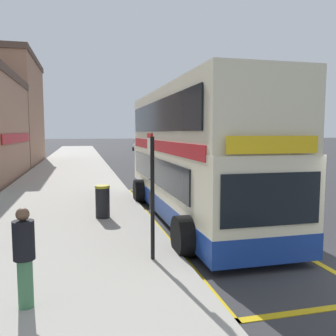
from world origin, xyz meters
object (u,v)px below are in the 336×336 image
object	(u,v)px
bus_stop_sign	(152,186)
pedestrian_waiting_near_sign	(24,254)
parked_car_white_across	(140,146)
parked_car_teal_ahead	(177,151)
double_decker_bus	(193,159)
litter_bin	(103,201)

from	to	relation	value
bus_stop_sign	pedestrian_waiting_near_sign	bearing A→B (deg)	-144.61
bus_stop_sign	parked_car_white_across	world-z (taller)	bus_stop_sign
parked_car_teal_ahead	parked_car_white_across	world-z (taller)	same
bus_stop_sign	parked_car_teal_ahead	size ratio (longest dim) A/B	0.67
parked_car_white_across	bus_stop_sign	bearing A→B (deg)	-100.30
pedestrian_waiting_near_sign	double_decker_bus	bearing A→B (deg)	50.85
double_decker_bus	pedestrian_waiting_near_sign	world-z (taller)	double_decker_bus
double_decker_bus	bus_stop_sign	size ratio (longest dim) A/B	3.74
double_decker_bus	parked_car_teal_ahead	distance (m)	29.55
double_decker_bus	parked_car_teal_ahead	size ratio (longest dim) A/B	2.50
litter_bin	parked_car_teal_ahead	bearing A→B (deg)	70.01
pedestrian_waiting_near_sign	litter_bin	distance (m)	6.03
bus_stop_sign	pedestrian_waiting_near_sign	size ratio (longest dim) A/B	1.71
bus_stop_sign	parked_car_teal_ahead	world-z (taller)	bus_stop_sign
bus_stop_sign	litter_bin	xyz separation A→B (m)	(-0.86, 4.09, -1.09)
parked_car_teal_ahead	pedestrian_waiting_near_sign	xyz separation A→B (m)	(-11.95, -34.36, 0.23)
bus_stop_sign	double_decker_bus	bearing A→B (deg)	60.76
bus_stop_sign	parked_car_teal_ahead	distance (m)	34.01
bus_stop_sign	litter_bin	bearing A→B (deg)	101.84
double_decker_bus	bus_stop_sign	xyz separation A→B (m)	(-2.25, -4.02, -0.29)
parked_car_teal_ahead	pedestrian_waiting_near_sign	world-z (taller)	pedestrian_waiting_near_sign
double_decker_bus	bus_stop_sign	world-z (taller)	double_decker_bus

